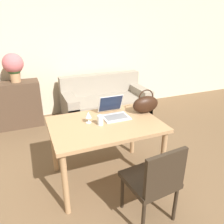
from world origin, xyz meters
name	(u,v)px	position (x,y,z in m)	size (l,w,h in m)	color
ground_plane	(122,223)	(0.00, 0.00, 0.00)	(14.00, 14.00, 0.00)	brown
wall_back	(57,47)	(0.00, 3.02, 1.35)	(10.00, 0.06, 2.70)	beige
dining_table	(105,130)	(0.10, 0.70, 0.66)	(1.23, 0.86, 0.75)	#A87F56
chair	(154,180)	(0.29, -0.05, 0.48)	(0.48, 0.48, 0.84)	#2D2319
couch	(105,103)	(0.76, 2.47, 0.28)	(1.66, 0.85, 0.82)	gray
sideboard	(5,106)	(-1.06, 2.68, 0.41)	(1.22, 0.40, 0.83)	#4C3828
laptop	(113,111)	(0.27, 0.86, 0.81)	(0.31, 0.33, 0.23)	silver
drinking_glass	(100,120)	(0.03, 0.68, 0.81)	(0.07, 0.07, 0.11)	silver
wine_glass	(88,115)	(-0.07, 0.78, 0.84)	(0.07, 0.07, 0.13)	silver
handbag	(146,104)	(0.67, 0.80, 0.86)	(0.34, 0.15, 0.30)	black
flower_vase	(13,65)	(-0.81, 2.69, 1.11)	(0.34, 0.34, 0.50)	tan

